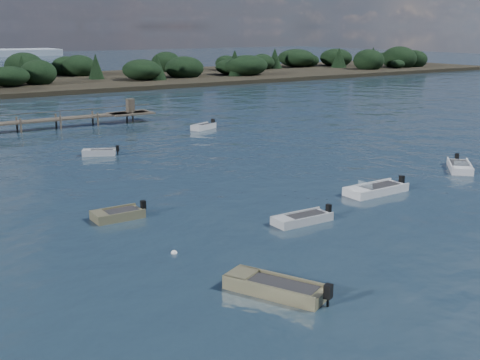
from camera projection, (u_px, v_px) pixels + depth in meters
ground at (66, 112)px, 79.25m from camera, size 400.00×400.00×0.00m
dinghy_mid_white_a at (376, 191)px, 40.80m from camera, size 4.98×1.78×1.17m
dinghy_extra_b at (118, 216)px, 35.40m from camera, size 3.24×1.59×1.07m
tender_far_white at (99, 154)px, 52.79m from camera, size 3.15×2.26×1.08m
tender_far_grey_b at (204, 128)px, 66.25m from camera, size 3.53×2.35×1.20m
dinghy_mid_white_b at (460, 168)px, 47.49m from camera, size 4.16×4.05×1.13m
dinghy_mid_grey at (302, 220)px, 34.69m from camera, size 3.91×1.43×0.99m
dinghy_extra_a at (275, 290)px, 25.45m from camera, size 3.24×4.66×1.22m
buoy_c at (174, 253)px, 30.00m from camera, size 0.32×0.32×0.32m
buoy_d at (465, 174)px, 46.16m from camera, size 0.32×0.32×0.32m
far_headland at (124, 71)px, 124.45m from camera, size 190.00×40.00×5.80m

